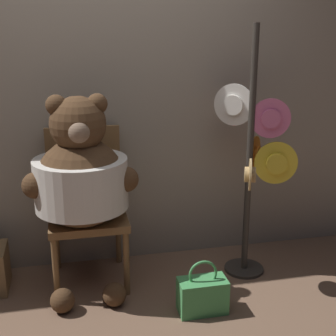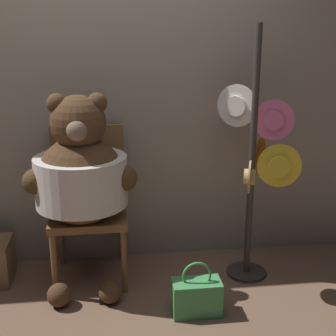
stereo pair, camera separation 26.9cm
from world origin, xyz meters
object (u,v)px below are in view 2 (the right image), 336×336
(chair, at_px, (89,198))
(handbag_on_ground, at_px, (196,296))
(teddy_bear, at_px, (81,175))
(hat_display_rack, at_px, (255,158))

(chair, bearing_deg, handbag_on_ground, -43.53)
(teddy_bear, height_order, hat_display_rack, hat_display_rack)
(hat_display_rack, bearing_deg, chair, 171.05)
(chair, height_order, hat_display_rack, hat_display_rack)
(chair, height_order, handbag_on_ground, chair)
(hat_display_rack, bearing_deg, teddy_bear, -179.93)
(chair, distance_m, hat_display_rack, 1.17)
(chair, xyz_separation_m, hat_display_rack, (1.12, -0.18, 0.29))
(teddy_bear, distance_m, handbag_on_ground, 1.05)
(teddy_bear, distance_m, hat_display_rack, 1.15)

